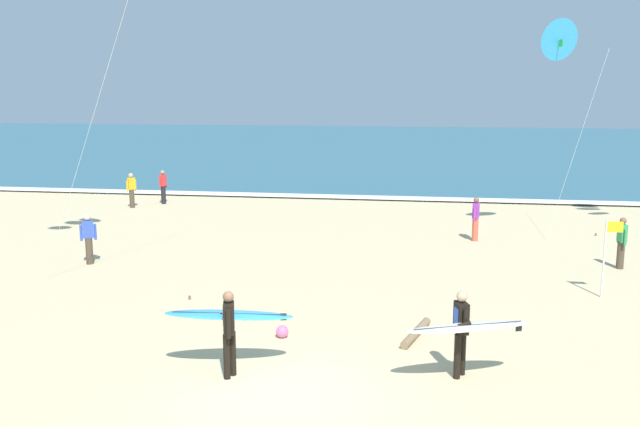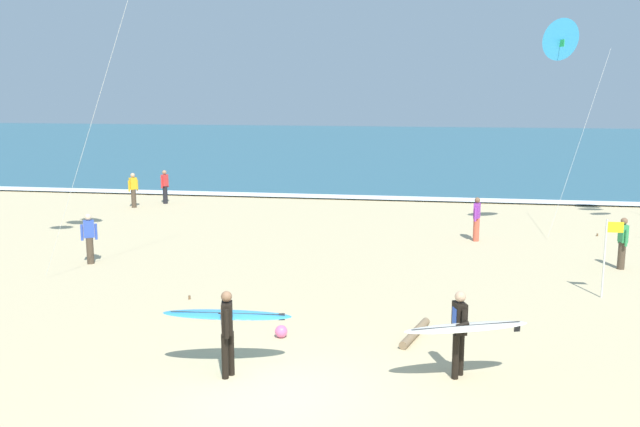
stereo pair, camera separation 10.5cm
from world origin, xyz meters
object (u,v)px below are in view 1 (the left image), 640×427
(bystander_red_top, at_px, (163,187))
(bystander_green_top, at_px, (621,243))
(driftwood_log, at_px, (416,333))
(bystander_blue_top, at_px, (89,239))
(surfer_lead, at_px, (464,328))
(bystander_purple_top, at_px, (476,219))
(lifeguard_flag, at_px, (607,250))
(bystander_yellow_top, at_px, (132,190))
(surfer_trailing, at_px, (229,321))
(beach_ball, at_px, (282,332))
(kite_delta_cobalt_mid, at_px, (559,40))

(bystander_red_top, height_order, bystander_green_top, same)
(driftwood_log, bearing_deg, bystander_blue_top, 154.15)
(surfer_lead, height_order, bystander_purple_top, surfer_lead)
(lifeguard_flag, bearing_deg, bystander_yellow_top, 148.30)
(surfer_trailing, relative_size, bystander_green_top, 1.61)
(bystander_purple_top, xyz_separation_m, bystander_yellow_top, (-15.03, 4.68, 0.00))
(surfer_lead, distance_m, beach_ball, 4.30)
(surfer_trailing, xyz_separation_m, driftwood_log, (3.54, 2.54, -0.96))
(kite_delta_cobalt_mid, relative_size, bystander_yellow_top, 4.90)
(bystander_purple_top, bearing_deg, surfer_trailing, -113.30)
(surfer_trailing, relative_size, driftwood_log, 1.49)
(kite_delta_cobalt_mid, xyz_separation_m, bystander_red_top, (-16.60, 5.31, -6.24))
(surfer_lead, distance_m, lifeguard_flag, 7.12)
(bystander_yellow_top, height_order, driftwood_log, bystander_yellow_top)
(bystander_blue_top, bearing_deg, driftwood_log, -25.85)
(kite_delta_cobalt_mid, distance_m, beach_ball, 15.16)
(bystander_blue_top, relative_size, beach_ball, 5.68)
(bystander_green_top, xyz_separation_m, lifeguard_flag, (-1.20, -3.14, 0.45))
(surfer_lead, bearing_deg, bystander_blue_top, 147.26)
(bystander_purple_top, xyz_separation_m, bystander_red_top, (-14.01, 5.93, 0.00))
(kite_delta_cobalt_mid, bearing_deg, bystander_green_top, -68.53)
(bystander_red_top, height_order, bystander_blue_top, same)
(bystander_yellow_top, xyz_separation_m, lifeguard_flag, (17.95, -11.09, 0.45))
(surfer_trailing, xyz_separation_m, kite_delta_cobalt_mid, (8.05, 13.30, 5.99))
(surfer_trailing, height_order, lifeguard_flag, lifeguard_flag)
(bystander_purple_top, bearing_deg, bystander_blue_top, -156.88)
(bystander_purple_top, distance_m, beach_ball, 11.71)
(surfer_trailing, distance_m, bystander_blue_top, 10.04)
(surfer_trailing, distance_m, bystander_green_top, 13.43)
(kite_delta_cobalt_mid, height_order, lifeguard_flag, kite_delta_cobalt_mid)
(bystander_green_top, relative_size, lifeguard_flag, 0.76)
(kite_delta_cobalt_mid, xyz_separation_m, bystander_yellow_top, (-17.62, 4.06, -6.24))
(surfer_trailing, xyz_separation_m, bystander_purple_top, (5.46, 12.67, -0.24))
(surfer_lead, height_order, kite_delta_cobalt_mid, kite_delta_cobalt_mid)
(bystander_blue_top, bearing_deg, bystander_green_top, 6.70)
(bystander_blue_top, xyz_separation_m, beach_ball, (7.29, -5.46, -0.67))
(bystander_green_top, height_order, beach_ball, bystander_green_top)
(surfer_trailing, xyz_separation_m, bystander_red_top, (-8.55, 18.61, -0.24))
(surfer_trailing, distance_m, lifeguard_flag, 10.47)
(surfer_trailing, relative_size, bystander_yellow_top, 1.61)
(bystander_blue_top, bearing_deg, surfer_lead, -32.74)
(bystander_blue_top, xyz_separation_m, driftwood_log, (10.22, -4.95, -0.72))
(surfer_lead, xyz_separation_m, beach_ball, (-3.85, 1.70, -0.90))
(kite_delta_cobalt_mid, distance_m, driftwood_log, 13.58)
(bystander_red_top, relative_size, driftwood_log, 0.93)
(surfer_trailing, distance_m, bystander_red_top, 20.48)
(kite_delta_cobalt_mid, height_order, driftwood_log, kite_delta_cobalt_mid)
(bystander_red_top, distance_m, bystander_yellow_top, 1.61)
(bystander_yellow_top, bearing_deg, bystander_blue_top, -73.67)
(surfer_lead, distance_m, bystander_red_top, 22.42)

